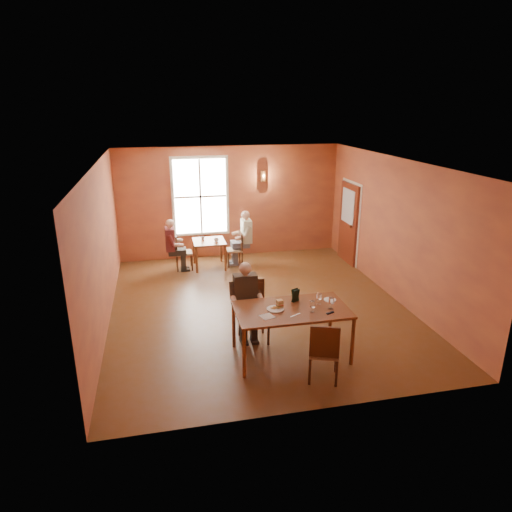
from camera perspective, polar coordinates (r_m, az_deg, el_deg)
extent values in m
cube|color=brown|center=(9.66, 0.26, -6.28)|extent=(6.00, 7.00, 0.01)
cube|color=brown|center=(12.47, -3.27, 6.73)|extent=(6.00, 0.04, 3.00)
cube|color=brown|center=(5.98, 7.67, -7.04)|extent=(6.00, 0.04, 3.00)
cube|color=brown|center=(8.99, -18.74, 1.01)|extent=(0.04, 7.00, 3.00)
cube|color=brown|center=(10.19, 16.99, 3.20)|extent=(0.04, 7.00, 3.00)
cube|color=white|center=(8.82, 0.28, 11.67)|extent=(6.00, 7.00, 0.04)
cube|color=white|center=(12.28, -6.97, 7.39)|extent=(1.36, 0.10, 1.96)
cube|color=maroon|center=(12.26, 11.42, 4.02)|extent=(0.12, 1.04, 2.10)
cylinder|color=brown|center=(12.41, 0.91, 9.99)|extent=(0.16, 0.16, 0.28)
cylinder|color=white|center=(7.47, 2.43, -6.59)|extent=(0.37, 0.37, 0.04)
cube|color=#DEC17A|center=(7.53, 2.97, -6.06)|extent=(0.11, 0.11, 0.12)
cube|color=black|center=(7.75, 4.95, -4.92)|extent=(0.15, 0.12, 0.23)
cube|color=white|center=(7.32, 4.95, -7.37)|extent=(0.20, 0.11, 0.00)
cube|color=white|center=(7.25, 1.40, -7.57)|extent=(0.25, 0.25, 0.01)
cylinder|color=silver|center=(7.91, 9.23, -5.43)|extent=(0.22, 0.22, 0.02)
cube|color=black|center=(7.45, 9.23, -7.00)|extent=(0.14, 0.09, 0.02)
imported|color=white|center=(11.63, -4.98, 2.02)|extent=(0.12, 0.12, 0.09)
imported|color=white|center=(11.83, -6.67, 2.24)|extent=(0.10, 0.10, 0.09)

